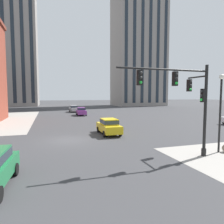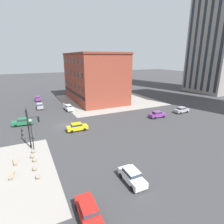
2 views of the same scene
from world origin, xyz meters
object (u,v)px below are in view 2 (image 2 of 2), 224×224
(bollard_sphere_curb_a, at_px, (33,151))
(bollard_sphere_curb_d, at_px, (35,169))
(bollard_sphere_curb_e, at_px, (38,177))
(car_main_mid, at_px, (77,127))
(bollard_sphere_curb_c, at_px, (34,160))
(car_cross_far, at_px, (38,98))
(bench_near_signal, at_px, (15,162))
(car_cross_eastbound, at_px, (23,121))
(bollard_sphere_curb_b, at_px, (32,156))
(traffic_signal_main, at_px, (29,123))
(car_main_southbound_far, at_px, (157,114))
(street_lamp_corner_near, at_px, (32,132))
(car_main_northbound_far, at_px, (181,110))
(car_main_southbound_near, at_px, (132,176))
(bench_mid_block, at_px, (12,175))
(car_main_northbound_near, at_px, (68,107))
(car_parked_curb, at_px, (88,210))
(car_cross_westbound, at_px, (40,106))

(bollard_sphere_curb_a, height_order, bollard_sphere_curb_d, same)
(bollard_sphere_curb_e, bearing_deg, car_main_mid, 146.47)
(bollard_sphere_curb_c, distance_m, car_cross_far, 43.49)
(bench_near_signal, distance_m, car_cross_eastbound, 17.23)
(bollard_sphere_curb_a, distance_m, bench_near_signal, 3.42)
(car_cross_far, bearing_deg, bollard_sphere_curb_b, -6.16)
(bollard_sphere_curb_b, bearing_deg, traffic_signal_main, 176.81)
(car_main_southbound_far, bearing_deg, traffic_signal_main, -85.64)
(bollard_sphere_curb_e, xyz_separation_m, street_lamp_corner_near, (-8.04, 0.11, 3.21))
(bollard_sphere_curb_e, relative_size, car_main_northbound_far, 0.13)
(bollard_sphere_curb_e, bearing_deg, car_main_southbound_near, 60.90)
(bollard_sphere_curb_b, distance_m, bench_mid_block, 4.83)
(traffic_signal_main, relative_size, car_cross_eastbound, 1.44)
(car_main_mid, bearing_deg, bench_near_signal, -54.45)
(street_lamp_corner_near, xyz_separation_m, car_cross_far, (-39.76, 4.08, -2.60))
(car_main_northbound_far, bearing_deg, street_lamp_corner_near, -81.76)
(car_main_northbound_near, relative_size, car_main_southbound_near, 1.02)
(bollard_sphere_curb_e, xyz_separation_m, car_cross_far, (-47.80, 4.19, 0.62))
(bollard_sphere_curb_a, relative_size, street_lamp_corner_near, 0.11)
(car_main_northbound_near, distance_m, car_cross_far, 18.95)
(bollard_sphere_curb_e, distance_m, car_main_mid, 16.44)
(bench_mid_block, bearing_deg, car_cross_eastbound, 175.13)
(bollard_sphere_curb_b, bearing_deg, bench_mid_block, -34.18)
(car_cross_eastbound, bearing_deg, bollard_sphere_curb_b, 3.32)
(street_lamp_corner_near, xyz_separation_m, car_main_northbound_near, (-22.12, 11.01, -2.60))
(bench_near_signal, relative_size, car_parked_curb, 0.41)
(bollard_sphere_curb_e, bearing_deg, car_main_southbound_far, 113.64)
(bench_mid_block, distance_m, street_lamp_corner_near, 7.62)
(bollard_sphere_curb_d, height_order, car_parked_curb, car_parked_curb)
(bollard_sphere_curb_e, xyz_separation_m, bench_near_signal, (-5.29, -2.69, 0.02))
(car_cross_westbound, bearing_deg, traffic_signal_main, -8.66)
(car_main_mid, distance_m, car_cross_far, 34.46)
(car_main_mid, bearing_deg, car_main_southbound_far, 88.90)
(car_cross_eastbound, xyz_separation_m, car_parked_curb, (31.11, 5.18, 0.00))
(traffic_signal_main, height_order, car_main_northbound_near, traffic_signal_main)
(bollard_sphere_curb_a, xyz_separation_m, car_parked_curb, (16.17, 3.97, 0.62))
(traffic_signal_main, xyz_separation_m, street_lamp_corner_near, (2.93, 0.16, -0.57))
(bench_near_signal, xyz_separation_m, car_main_southbound_near, (11.18, 13.27, 0.59))
(bench_mid_block, bearing_deg, bollard_sphere_curb_a, 152.25)
(bollard_sphere_curb_a, xyz_separation_m, street_lamp_corner_near, (-0.53, 0.19, 3.21))
(car_main_northbound_near, bearing_deg, bollard_sphere_curb_a, -26.33)
(street_lamp_corner_near, xyz_separation_m, car_cross_eastbound, (-14.41, -1.40, -2.60))
(car_cross_westbound, bearing_deg, street_lamp_corner_near, -7.45)
(bollard_sphere_curb_a, xyz_separation_m, car_main_southbound_near, (13.40, 10.66, 0.62))
(bench_mid_block, relative_size, car_parked_curb, 0.41)
(traffic_signal_main, relative_size, car_main_northbound_near, 1.44)
(bollard_sphere_curb_b, xyz_separation_m, car_cross_far, (-41.92, 4.52, 0.62))
(bollard_sphere_curb_e, bearing_deg, street_lamp_corner_near, 179.22)
(bollard_sphere_curb_c, bearing_deg, car_parked_curb, 16.80)
(bollard_sphere_curb_c, bearing_deg, car_main_southbound_near, 45.72)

